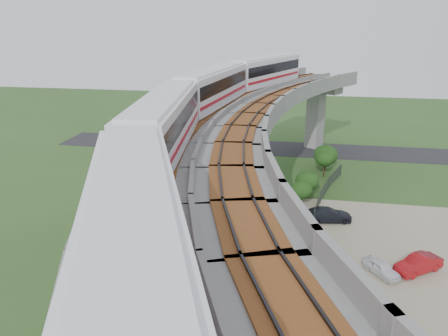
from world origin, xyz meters
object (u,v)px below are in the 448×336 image
(car_white, at_px, (381,268))
(car_dark, at_px, (328,214))
(car_red, at_px, (418,264))
(metro_train, at_px, (217,103))

(car_white, bearing_deg, car_dark, 76.27)
(car_white, distance_m, car_red, 2.98)
(metro_train, xyz_separation_m, car_white, (13.22, -2.59, -11.73))
(car_red, xyz_separation_m, car_dark, (-6.45, 7.94, 0.01))
(metro_train, relative_size, car_white, 19.32)
(metro_train, bearing_deg, car_dark, 32.88)
(metro_train, distance_m, car_red, 19.90)
(car_white, height_order, car_red, car_red)
(metro_train, height_order, car_red, metro_train)
(metro_train, bearing_deg, car_white, -11.10)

